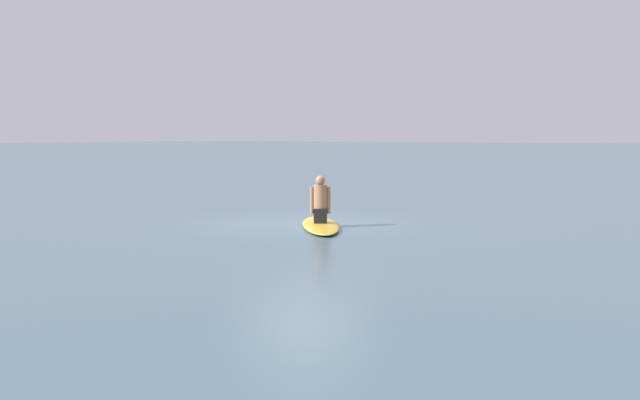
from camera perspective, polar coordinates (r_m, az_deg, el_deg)
name	(u,v)px	position (r m, az deg, el deg)	size (l,w,h in m)	color
ground_plane	(304,224)	(16.36, -1.21, -1.79)	(400.00, 400.00, 0.00)	slate
surfboard	(320,225)	(15.70, 0.02, -1.90)	(3.33, 0.73, 0.10)	gold
person_paddler	(320,201)	(15.65, 0.02, -0.11)	(0.41, 0.42, 0.98)	black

